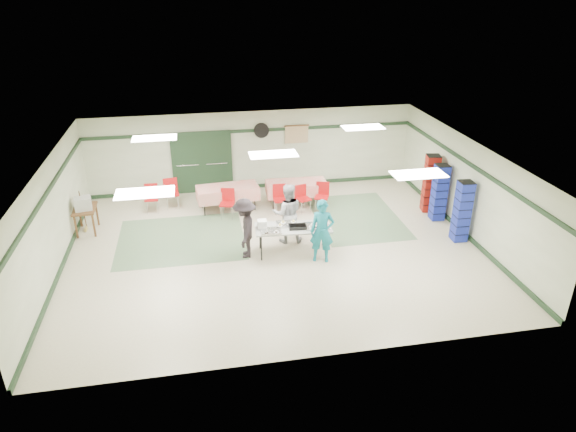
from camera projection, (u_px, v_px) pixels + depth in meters
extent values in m
plane|color=beige|center=(274.00, 248.00, 13.99)|extent=(11.00, 11.00, 0.00)
plane|color=white|center=(273.00, 153.00, 12.84)|extent=(11.00, 11.00, 0.00)
plane|color=beige|center=(253.00, 151.00, 17.42)|extent=(11.00, 0.00, 11.00)
plane|color=beige|center=(313.00, 300.00, 9.41)|extent=(11.00, 0.00, 11.00)
plane|color=beige|center=(51.00, 219.00, 12.50)|extent=(0.00, 9.00, 9.00)
plane|color=beige|center=(468.00, 188.00, 14.32)|extent=(0.00, 9.00, 9.00)
cube|color=#1C331E|center=(252.00, 131.00, 17.09)|extent=(11.00, 0.06, 0.10)
cube|color=#1C331E|center=(254.00, 186.00, 17.94)|extent=(11.00, 0.06, 0.12)
cube|color=#1C331E|center=(47.00, 193.00, 12.21)|extent=(0.06, 9.00, 0.10)
cube|color=#1C331E|center=(63.00, 265.00, 13.06)|extent=(0.06, 9.00, 0.12)
cube|color=#1C331E|center=(471.00, 165.00, 14.02)|extent=(0.06, 9.00, 0.10)
cube|color=#1C331E|center=(460.00, 230.00, 14.87)|extent=(0.06, 9.00, 0.12)
cube|color=slate|center=(181.00, 239.00, 14.46)|extent=(3.50, 3.00, 0.01)
cube|color=slate|center=(356.00, 217.00, 15.78)|extent=(2.50, 3.50, 0.01)
cube|color=gray|center=(188.00, 163.00, 17.13)|extent=(0.90, 0.06, 2.10)
cube|color=gray|center=(217.00, 162.00, 17.28)|extent=(0.90, 0.06, 2.10)
cube|color=#1C331E|center=(202.00, 163.00, 17.19)|extent=(2.00, 0.03, 2.15)
cylinder|color=black|center=(261.00, 130.00, 17.11)|extent=(0.50, 0.10, 0.50)
cube|color=tan|center=(297.00, 134.00, 17.40)|extent=(0.80, 0.02, 0.60)
cube|color=#AEAEA9|center=(293.00, 228.00, 13.45)|extent=(2.05, 0.95, 0.04)
cylinder|color=black|center=(261.00, 248.00, 13.24)|extent=(0.04, 0.04, 0.72)
cylinder|color=black|center=(327.00, 245.00, 13.41)|extent=(0.04, 0.04, 0.72)
cylinder|color=black|center=(260.00, 237.00, 13.82)|extent=(0.04, 0.04, 0.72)
cylinder|color=black|center=(323.00, 233.00, 13.99)|extent=(0.04, 0.04, 0.72)
cube|color=silver|center=(317.00, 226.00, 13.46)|extent=(0.66, 0.52, 0.02)
cube|color=silver|center=(287.00, 224.00, 13.56)|extent=(0.56, 0.44, 0.02)
cube|color=silver|center=(271.00, 231.00, 13.19)|extent=(0.55, 0.44, 0.02)
cube|color=black|center=(298.00, 227.00, 13.38)|extent=(0.48, 0.32, 0.08)
cube|color=white|center=(262.00, 224.00, 13.36)|extent=(0.25, 0.24, 0.22)
imported|color=#137284|center=(322.00, 231.00, 13.04)|extent=(0.70, 0.56, 1.68)
imported|color=#95959B|center=(287.00, 213.00, 14.00)|extent=(0.88, 0.71, 1.70)
imported|color=black|center=(245.00, 228.00, 13.27)|extent=(0.75, 1.12, 1.62)
cube|color=red|center=(296.00, 183.00, 16.39)|extent=(1.94, 0.89, 0.05)
cube|color=red|center=(296.00, 188.00, 16.47)|extent=(1.94, 0.92, 0.40)
cylinder|color=black|center=(273.00, 199.00, 16.16)|extent=(0.04, 0.04, 0.72)
cylinder|color=black|center=(323.00, 196.00, 16.37)|extent=(0.04, 0.04, 0.72)
cylinder|color=black|center=(271.00, 191.00, 16.73)|extent=(0.04, 0.04, 0.72)
cylinder|color=black|center=(319.00, 188.00, 16.94)|extent=(0.04, 0.04, 0.72)
cube|color=red|center=(228.00, 187.00, 16.03)|extent=(1.97, 0.99, 0.05)
cube|color=red|center=(228.00, 193.00, 16.11)|extent=(1.97, 1.02, 0.40)
cylinder|color=black|center=(204.00, 205.00, 15.72)|extent=(0.04, 0.04, 0.72)
cylinder|color=black|center=(255.00, 200.00, 16.11)|extent=(0.04, 0.04, 0.72)
cylinder|color=black|center=(202.00, 197.00, 16.27)|extent=(0.04, 0.04, 0.72)
cylinder|color=black|center=(251.00, 192.00, 16.66)|extent=(0.04, 0.04, 0.72)
cube|color=red|center=(303.00, 199.00, 15.96)|extent=(0.51, 0.51, 0.04)
cube|color=red|center=(301.00, 191.00, 16.00)|extent=(0.39, 0.17, 0.40)
cylinder|color=silver|center=(302.00, 208.00, 15.86)|extent=(0.02, 0.02, 0.42)
cylinder|color=silver|center=(310.00, 206.00, 16.00)|extent=(0.02, 0.02, 0.42)
cylinder|color=silver|center=(296.00, 205.00, 16.11)|extent=(0.02, 0.02, 0.42)
cylinder|color=silver|center=(305.00, 203.00, 16.25)|extent=(0.02, 0.02, 0.42)
cube|color=red|center=(281.00, 200.00, 15.82)|extent=(0.43, 0.43, 0.04)
cube|color=red|center=(279.00, 190.00, 15.89)|extent=(0.43, 0.04, 0.43)
cylinder|color=silver|center=(276.00, 210.00, 15.75)|extent=(0.02, 0.02, 0.45)
cylinder|color=silver|center=(287.00, 209.00, 15.80)|extent=(0.02, 0.02, 0.45)
cylinder|color=silver|center=(274.00, 205.00, 16.05)|extent=(0.02, 0.02, 0.45)
cylinder|color=silver|center=(285.00, 204.00, 16.11)|extent=(0.02, 0.02, 0.45)
cube|color=red|center=(322.00, 197.00, 16.04)|extent=(0.54, 0.54, 0.04)
cube|color=red|center=(323.00, 188.00, 16.11)|extent=(0.40, 0.19, 0.42)
cylinder|color=silver|center=(315.00, 206.00, 16.03)|extent=(0.02, 0.02, 0.44)
cylinder|color=silver|center=(326.00, 206.00, 15.97)|extent=(0.02, 0.02, 0.44)
cylinder|color=silver|center=(317.00, 201.00, 16.32)|extent=(0.02, 0.02, 0.44)
cylinder|color=silver|center=(327.00, 202.00, 16.26)|extent=(0.02, 0.02, 0.44)
cube|color=red|center=(227.00, 204.00, 15.55)|extent=(0.51, 0.51, 0.04)
cube|color=red|center=(228.00, 194.00, 15.63)|extent=(0.42, 0.14, 0.42)
cylinder|color=silver|center=(221.00, 213.00, 15.52)|extent=(0.02, 0.02, 0.44)
cylinder|color=silver|center=(232.00, 213.00, 15.50)|extent=(0.02, 0.02, 0.44)
cylinder|color=silver|center=(223.00, 209.00, 15.82)|extent=(0.02, 0.02, 0.44)
cylinder|color=silver|center=(234.00, 209.00, 15.80)|extent=(0.02, 0.02, 0.44)
cube|color=red|center=(172.00, 194.00, 16.20)|extent=(0.48, 0.48, 0.04)
cube|color=red|center=(170.00, 185.00, 16.27)|extent=(0.44, 0.09, 0.44)
cylinder|color=silver|center=(167.00, 204.00, 16.11)|extent=(0.02, 0.02, 0.46)
cylinder|color=silver|center=(179.00, 203.00, 16.20)|extent=(0.02, 0.02, 0.46)
cylinder|color=silver|center=(166.00, 200.00, 16.42)|extent=(0.02, 0.02, 0.46)
cylinder|color=silver|center=(177.00, 199.00, 16.51)|extent=(0.02, 0.02, 0.46)
cube|color=red|center=(152.00, 199.00, 15.94)|extent=(0.42, 0.42, 0.04)
cube|color=red|center=(151.00, 190.00, 16.01)|extent=(0.41, 0.05, 0.41)
cylinder|color=silver|center=(147.00, 208.00, 15.87)|extent=(0.02, 0.02, 0.43)
cylinder|color=silver|center=(158.00, 207.00, 15.91)|extent=(0.02, 0.02, 0.43)
cylinder|color=silver|center=(148.00, 204.00, 16.16)|extent=(0.02, 0.02, 0.43)
cylinder|color=silver|center=(158.00, 203.00, 16.21)|extent=(0.02, 0.02, 0.43)
cube|color=#1A28A0|center=(439.00, 193.00, 15.30)|extent=(0.40, 0.40, 1.74)
cube|color=maroon|center=(430.00, 184.00, 15.84)|extent=(0.47, 0.47, 1.83)
cube|color=#1A28A0|center=(462.00, 211.00, 14.05)|extent=(0.40, 0.40, 1.75)
cube|color=brown|center=(85.00, 209.00, 14.60)|extent=(0.62, 0.94, 0.05)
cube|color=brown|center=(76.00, 227.00, 14.37)|extent=(0.05, 0.05, 0.70)
cube|color=brown|center=(94.00, 225.00, 14.46)|extent=(0.05, 0.05, 0.70)
cube|color=brown|center=(80.00, 216.00, 15.05)|extent=(0.05, 0.05, 0.70)
cube|color=brown|center=(97.00, 214.00, 15.14)|extent=(0.05, 0.05, 0.70)
cube|color=#B8B9B3|center=(83.00, 203.00, 14.43)|extent=(0.51, 0.47, 0.36)
cylinder|color=brown|center=(83.00, 210.00, 14.73)|extent=(0.07, 0.20, 1.22)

